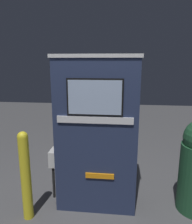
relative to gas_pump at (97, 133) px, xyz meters
The scene contains 3 objects.
ground_plane 0.98m from the gas_pump, 89.40° to the right, with size 14.00×14.00×0.00m, color #4C4C4F.
gas_pump is the anchor object (origin of this frame).
safety_bollard 0.96m from the gas_pump, 153.52° to the right, with size 0.12×0.12×1.08m.
Camera 1 is at (0.27, -2.32, 1.83)m, focal length 35.00 mm.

